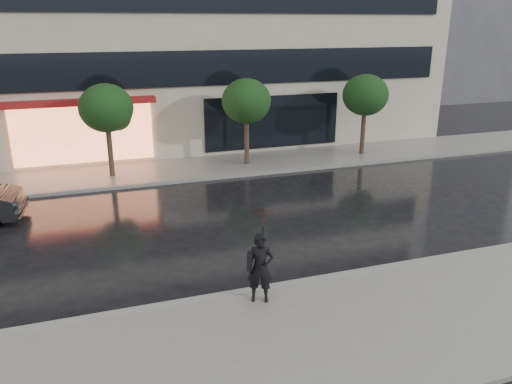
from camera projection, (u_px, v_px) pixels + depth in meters
name	position (u px, v px, depth m)	size (l,w,h in m)	color
ground	(254.00, 274.00, 13.19)	(120.00, 120.00, 0.00)	black
sidewalk_near	(303.00, 342.00, 10.26)	(60.00, 4.50, 0.12)	slate
sidewalk_far	(181.00, 169.00, 22.36)	(60.00, 3.50, 0.12)	slate
curb_near	(266.00, 289.00, 12.27)	(60.00, 0.25, 0.14)	gray
curb_far	(189.00, 180.00, 20.79)	(60.00, 0.25, 0.14)	gray
bg_building_right	(434.00, 2.00, 43.60)	(12.00, 12.00, 16.00)	#4C4C54
tree_mid_west	(108.00, 110.00, 20.35)	(2.20, 2.20, 3.99)	#33261C
tree_mid_east	(248.00, 103.00, 22.17)	(2.20, 2.20, 3.99)	#33261C
tree_far_east	(366.00, 96.00, 23.99)	(2.20, 2.20, 3.99)	#33261C
pedestrian_with_umbrella	(262.00, 244.00, 11.24)	(1.10, 1.11, 2.29)	black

